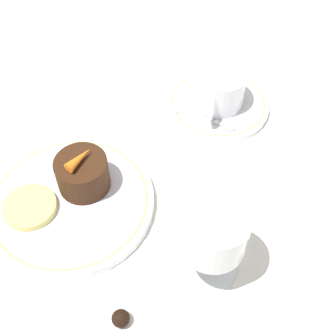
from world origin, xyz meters
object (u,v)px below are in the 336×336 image
dinner_plate (71,202)px  dessert_cake (83,174)px  coffee_cup (218,87)px  fork (139,123)px  wine_glass (213,234)px

dinner_plate → dessert_cake: 0.04m
coffee_cup → dessert_cake: coffee_cup is taller
dinner_plate → fork: size_ratio=1.20×
dinner_plate → fork: (-0.17, 0.05, -0.01)m
fork → dessert_cake: dessert_cake is taller
dessert_cake → wine_glass: bearing=68.4°
coffee_cup → dessert_cake: size_ratio=1.57×
fork → dessert_cake: 0.15m
fork → dessert_cake: size_ratio=2.64×
coffee_cup → fork: 0.13m
coffee_cup → wine_glass: 0.29m
wine_glass → fork: (-0.21, -0.15, -0.08)m
dinner_plate → coffee_cup: 0.28m
fork → wine_glass: bearing=35.4°
dinner_plate → wine_glass: wine_glass is taller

